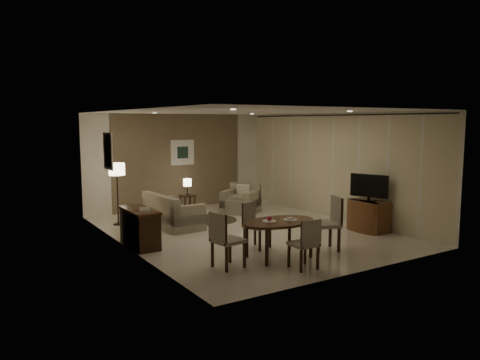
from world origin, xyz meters
TOP-DOWN VIEW (x-y plane):
  - room_shell at (0.00, 0.40)m, footprint 5.50×7.00m
  - taupe_accent at (0.00, 3.48)m, footprint 3.96×0.03m
  - curtain_wall at (2.68, 0.00)m, footprint 0.08×6.70m
  - curtain_rod at (2.68, 0.00)m, footprint 0.03×6.80m
  - art_back_frame at (0.10, 3.46)m, footprint 0.72×0.03m
  - art_back_canvas at (0.10, 3.44)m, footprint 0.34×0.01m
  - art_left_frame at (-2.72, 1.20)m, footprint 0.03×0.60m
  - art_left_canvas at (-2.71, 1.20)m, footprint 0.01×0.46m
  - downlight_nl at (-1.40, -1.80)m, footprint 0.10×0.10m
  - downlight_nr at (1.40, -1.80)m, footprint 0.10×0.10m
  - downlight_fl at (-1.40, 1.80)m, footprint 0.10×0.10m
  - downlight_fr at (1.40, 1.80)m, footprint 0.10×0.10m
  - console_desk at (-2.49, 0.00)m, footprint 0.48×1.20m
  - telephone at (-2.49, -0.30)m, footprint 0.20×0.14m
  - tv_cabinet at (2.40, -1.50)m, footprint 0.48×0.90m
  - flat_tv at (2.38, -1.50)m, footprint 0.36×0.85m
  - dining_table at (-0.61, -2.10)m, footprint 1.44×0.90m
  - chair_near at (-0.65, -2.84)m, footprint 0.44×0.44m
  - chair_far at (-0.58, -1.36)m, footprint 0.56×0.56m
  - chair_left at (-1.70, -2.12)m, footprint 0.53×0.53m
  - chair_right at (0.44, -2.18)m, footprint 0.64×0.64m
  - plate_a at (-0.79, -2.05)m, footprint 0.26×0.26m
  - plate_b at (-0.39, -2.15)m, footprint 0.26×0.26m
  - fruit_apple at (-0.79, -2.05)m, footprint 0.09×0.09m
  - napkin at (-0.39, -2.15)m, footprint 0.12×0.08m
  - round_rug at (-0.10, 1.46)m, footprint 1.34×1.34m
  - sofa at (-1.19, 1.29)m, footprint 1.71×0.93m
  - armchair at (1.04, 1.83)m, footprint 1.19×1.20m
  - side_table at (-0.10, 2.76)m, footprint 0.37×0.37m
  - table_lamp at (-0.10, 2.76)m, footprint 0.22×0.22m
  - floor_lamp at (-2.23, 2.19)m, footprint 0.38×0.38m

SIDE VIEW (x-z plane):
  - round_rug at x=-0.10m, z-range 0.00..0.01m
  - side_table at x=-0.10m, z-range 0.00..0.47m
  - dining_table at x=-0.61m, z-range 0.00..0.68m
  - tv_cabinet at x=2.40m, z-range 0.00..0.70m
  - console_desk at x=-2.49m, z-range 0.00..0.75m
  - sofa at x=-1.19m, z-range 0.00..0.78m
  - armchair at x=1.04m, z-range 0.00..0.79m
  - chair_near at x=-0.65m, z-range 0.00..0.87m
  - chair_far at x=-0.58m, z-range 0.00..0.90m
  - chair_left at x=-1.70m, z-range 0.00..0.97m
  - chair_right at x=0.44m, z-range 0.00..1.04m
  - plate_a at x=-0.79m, z-range 0.68..0.69m
  - plate_b at x=-0.39m, z-range 0.68..0.69m
  - napkin at x=-0.39m, z-range 0.69..0.72m
  - table_lamp at x=-0.10m, z-range 0.47..0.97m
  - fruit_apple at x=-0.79m, z-range 0.69..0.78m
  - floor_lamp at x=-2.23m, z-range 0.00..1.50m
  - telephone at x=-2.49m, z-range 0.76..0.85m
  - flat_tv at x=2.38m, z-range 0.72..1.32m
  - curtain_wall at x=2.68m, z-range 0.03..2.61m
  - taupe_accent at x=0.00m, z-range 0.00..2.70m
  - room_shell at x=0.00m, z-range 0.00..2.70m
  - art_back_frame at x=0.10m, z-range 1.24..1.96m
  - art_back_canvas at x=0.10m, z-range 1.43..1.77m
  - art_left_frame at x=-2.72m, z-range 1.45..2.25m
  - art_left_canvas at x=-2.71m, z-range 1.53..2.17m
  - curtain_rod at x=2.68m, z-range 2.62..2.66m
  - downlight_nl at x=-1.40m, z-range 2.68..2.69m
  - downlight_nr at x=1.40m, z-range 2.68..2.69m
  - downlight_fl at x=-1.40m, z-range 2.68..2.69m
  - downlight_fr at x=1.40m, z-range 2.68..2.69m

